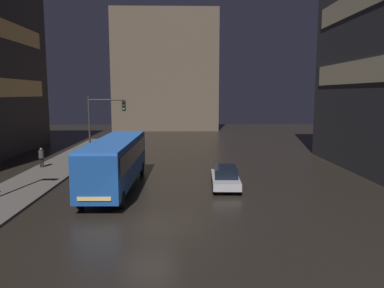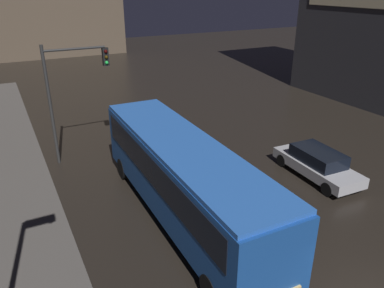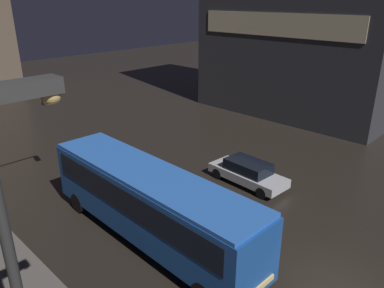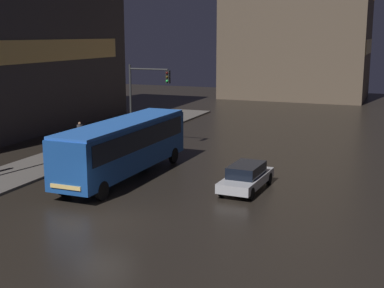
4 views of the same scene
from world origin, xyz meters
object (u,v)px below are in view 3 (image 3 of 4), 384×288
object	(u,v)px
car_taxi	(248,172)
street_lamp_sidewalk	(29,275)
traffic_light_main	(12,126)
bus_near	(149,199)

from	to	relation	value
car_taxi	street_lamp_sidewalk	world-z (taller)	street_lamp_sidewalk
traffic_light_main	bus_near	bearing A→B (deg)	-72.05
bus_near	car_taxi	bearing A→B (deg)	-178.02
car_taxi	traffic_light_main	world-z (taller)	traffic_light_main
car_taxi	street_lamp_sidewalk	size ratio (longest dim) A/B	0.53
bus_near	street_lamp_sidewalk	distance (m)	9.99
bus_near	street_lamp_sidewalk	size ratio (longest dim) A/B	1.30
bus_near	traffic_light_main	size ratio (longest dim) A/B	1.90
car_taxi	traffic_light_main	bearing A→B (deg)	-34.63
street_lamp_sidewalk	car_taxi	bearing A→B (deg)	22.29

